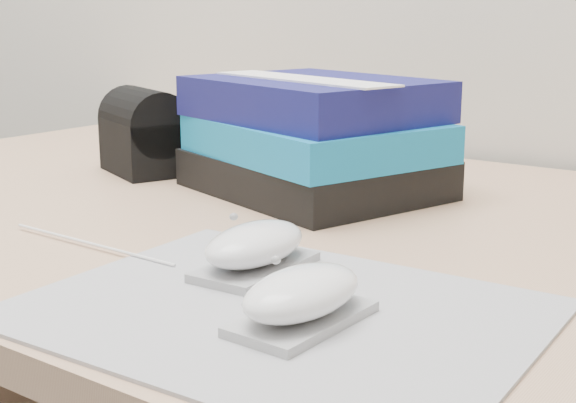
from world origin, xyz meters
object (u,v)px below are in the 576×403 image
Objects in this scene: book_stack at (314,137)px; pouch at (145,132)px; mouse_front at (302,297)px; mouse_rear at (255,248)px.

book_stack is 0.25m from pouch.
book_stack is at bearing 122.60° from mouse_front.
mouse_rear is 0.31m from book_stack.
mouse_rear is 1.03× the size of mouse_front.
book_stack reaches higher than pouch.
mouse_front is at bearing -57.40° from book_stack.
mouse_front is 0.57m from pouch.
mouse_front is at bearing -36.79° from mouse_rear.
book_stack is at bearing 6.90° from pouch.
mouse_rear is at bearing -65.16° from book_stack.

